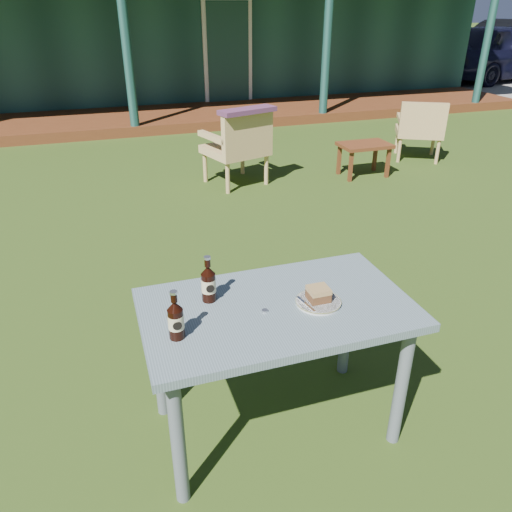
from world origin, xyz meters
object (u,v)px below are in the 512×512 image
object	(u,v)px
plate	(318,302)
cake_slice	(318,294)
car_near	(500,52)
cola_bottle_near	(208,283)
armchair_right	(420,127)
armchair_left	(239,144)
cafe_table	(277,324)
side_table	(365,148)
cola_bottle_far	(176,319)

from	to	relation	value
plate	cake_slice	xyz separation A→B (m)	(0.00, 0.01, 0.04)
car_near	cola_bottle_near	size ratio (longest dim) A/B	19.18
plate	armchair_right	xyz separation A→B (m)	(3.27, 3.89, -0.29)
car_near	cola_bottle_near	xyz separation A→B (m)	(-10.06, -9.45, 0.09)
armchair_left	armchair_right	bearing A→B (deg)	5.31
armchair_left	armchair_right	xyz separation A→B (m)	(2.56, 0.24, -0.04)
cola_bottle_near	armchair_left	xyz separation A→B (m)	(1.17, 3.48, -0.33)
cola_bottle_near	armchair_right	world-z (taller)	cola_bottle_near
cafe_table	cake_slice	world-z (taller)	cake_slice
cola_bottle_near	side_table	bearing A→B (deg)	51.02
cafe_table	armchair_left	size ratio (longest dim) A/B	1.41
car_near	cola_bottle_far	size ratio (longest dim) A/B	19.64
cafe_table	cola_bottle_near	xyz separation A→B (m)	(-0.28, 0.14, 0.19)
cafe_table	side_table	distance (m)	4.24
cola_bottle_near	side_table	distance (m)	4.31
car_near	cola_bottle_far	world-z (taller)	car_near
cafe_table	cola_bottle_near	distance (m)	0.36
car_near	armchair_right	distance (m)	8.55
plate	cafe_table	bearing A→B (deg)	166.74
cafe_table	plate	bearing A→B (deg)	-13.26
cafe_table	armchair_right	distance (m)	5.17
car_near	cola_bottle_far	bearing A→B (deg)	124.36
armchair_right	cola_bottle_near	bearing A→B (deg)	-135.08
cake_slice	side_table	size ratio (longest dim) A/B	0.15
car_near	plate	size ratio (longest dim) A/B	20.72
cola_bottle_far	armchair_left	bearing A→B (deg)	69.93
cola_bottle_near	cola_bottle_far	bearing A→B (deg)	-128.91
cola_bottle_far	plate	bearing A→B (deg)	4.67
cake_slice	cola_bottle_far	distance (m)	0.65
cake_slice	cola_bottle_near	size ratio (longest dim) A/B	0.42
plate	armchair_left	xyz separation A→B (m)	(0.71, 3.66, -0.25)
armchair_left	car_near	bearing A→B (deg)	33.90
cafe_table	plate	xyz separation A→B (m)	(0.18, -0.04, 0.11)
cafe_table	cake_slice	xyz separation A→B (m)	(0.18, -0.03, 0.15)
armchair_right	side_table	bearing A→B (deg)	-159.55
car_near	plate	distance (m)	13.60
armchair_right	armchair_left	bearing A→B (deg)	-174.69
armchair_left	armchair_right	world-z (taller)	armchair_left
cola_bottle_near	side_table	size ratio (longest dim) A/B	0.37
cola_bottle_near	armchair_right	xyz separation A→B (m)	(3.72, 3.71, -0.37)
car_near	armchair_left	distance (m)	10.72
cola_bottle_far	side_table	size ratio (longest dim) A/B	0.36
cola_bottle_near	armchair_left	bearing A→B (deg)	71.43
plate	cola_bottle_near	distance (m)	0.50
cake_slice	plate	bearing A→B (deg)	-102.25
cake_slice	car_near	bearing A→B (deg)	45.06
armchair_right	cake_slice	bearing A→B (deg)	-130.05
cola_bottle_far	side_table	bearing A→B (deg)	51.02
armchair_right	side_table	xyz separation A→B (m)	(-1.03, -0.38, -0.10)
car_near	cafe_table	world-z (taller)	car_near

